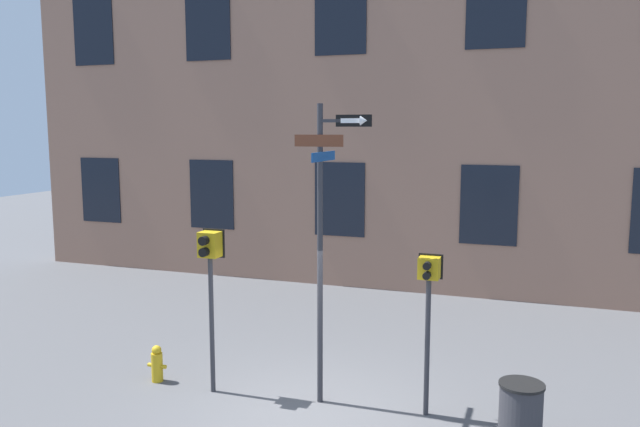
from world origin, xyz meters
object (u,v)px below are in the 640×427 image
pedestrian_signal_right (429,292)px  fire_hydrant (157,364)px  pedestrian_signal_left (210,265)px  trash_bin (521,412)px  street_sign_pole (324,230)px

pedestrian_signal_right → fire_hydrant: (-4.67, -0.28, -1.63)m
pedestrian_signal_left → fire_hydrant: 2.18m
fire_hydrant → pedestrian_signal_right: bearing=3.5°
pedestrian_signal_right → trash_bin: bearing=-15.5°
pedestrian_signal_left → pedestrian_signal_right: (3.53, 0.34, -0.23)m
fire_hydrant → trash_bin: (6.07, -0.10, 0.12)m
street_sign_pole → pedestrian_signal_left: size_ratio=1.73×
pedestrian_signal_right → trash_bin: pedestrian_signal_right is taller
street_sign_pole → trash_bin: bearing=-5.2°
fire_hydrant → trash_bin: 6.07m
pedestrian_signal_right → street_sign_pole: bearing=-176.1°
street_sign_pole → fire_hydrant: (-3.03, -0.17, -2.51)m
fire_hydrant → trash_bin: size_ratio=0.76×
pedestrian_signal_left → fire_hydrant: (-1.13, 0.06, -1.87)m
street_sign_pole → pedestrian_signal_right: 1.86m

